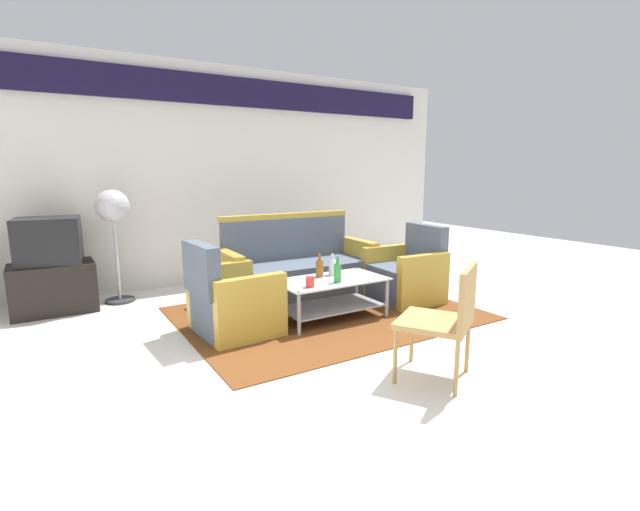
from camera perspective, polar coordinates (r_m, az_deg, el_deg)
ground_plane at (r=4.11m, az=8.60°, el=-10.69°), size 14.00×14.00×0.00m
wall_back at (r=6.46m, az=-9.04°, el=10.44°), size 6.52×0.19×2.80m
rug at (r=4.85m, az=0.87°, el=-7.15°), size 2.92×2.22×0.01m
couch at (r=5.37m, az=-2.92°, el=-1.95°), size 1.81×0.77×0.96m
armchair_left at (r=4.29m, az=-10.90°, el=-5.78°), size 0.74×0.80×0.85m
armchair_right at (r=5.35m, az=10.66°, el=-2.47°), size 0.73×0.79×0.85m
coffee_table at (r=4.62m, az=1.35°, el=-4.62°), size 1.10×0.60×0.40m
bottle_brown at (r=4.66m, az=-0.06°, el=-1.57°), size 0.08×0.08×0.24m
bottle_clear at (r=4.75m, az=1.55°, el=-1.42°), size 0.08×0.08×0.22m
bottle_green at (r=4.43m, az=2.18°, el=-2.11°), size 0.07×0.07×0.26m
cup at (r=4.27m, az=-1.25°, el=-3.27°), size 0.08×0.08×0.10m
tv_stand at (r=5.59m, az=-30.16°, el=-3.49°), size 0.80×0.50×0.52m
television at (r=5.51m, az=-30.64°, el=1.57°), size 0.66×0.52×0.48m
pedestal_fan at (r=5.57m, az=-24.29°, el=4.84°), size 0.36×0.36×1.27m
wicker_chair at (r=3.35m, az=15.52°, el=-6.99°), size 0.66×0.66×0.84m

